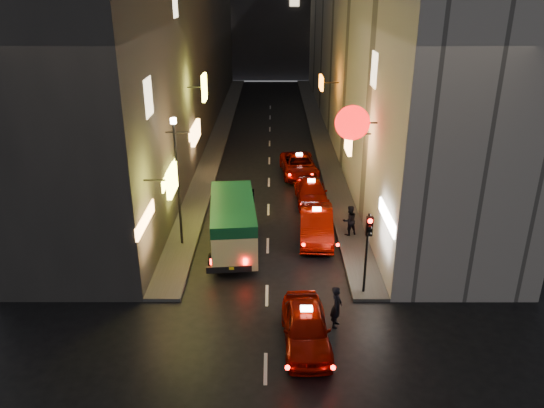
{
  "coord_description": "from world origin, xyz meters",
  "views": [
    {
      "loc": [
        0.23,
        -10.24,
        11.92
      ],
      "look_at": [
        0.21,
        13.0,
        2.22
      ],
      "focal_mm": 35.0,
      "sensor_mm": 36.0,
      "label": 1
    }
  ],
  "objects_px": {
    "minibus": "(233,220)",
    "taxi_near": "(306,325)",
    "traffic_light": "(368,237)",
    "lamp_post": "(177,174)",
    "pedestrian_crossing": "(337,304)"
  },
  "relations": [
    {
      "from": "pedestrian_crossing",
      "to": "lamp_post",
      "type": "bearing_deg",
      "value": 64.28
    },
    {
      "from": "lamp_post",
      "to": "minibus",
      "type": "bearing_deg",
      "value": -7.86
    },
    {
      "from": "taxi_near",
      "to": "lamp_post",
      "type": "distance_m",
      "value": 9.93
    },
    {
      "from": "minibus",
      "to": "pedestrian_crossing",
      "type": "xyz_separation_m",
      "value": [
        4.25,
        -6.23,
        -0.61
      ]
    },
    {
      "from": "taxi_near",
      "to": "traffic_light",
      "type": "distance_m",
      "value": 4.47
    },
    {
      "from": "minibus",
      "to": "taxi_near",
      "type": "relative_size",
      "value": 1.16
    },
    {
      "from": "pedestrian_crossing",
      "to": "traffic_light",
      "type": "height_order",
      "value": "traffic_light"
    },
    {
      "from": "minibus",
      "to": "taxi_near",
      "type": "xyz_separation_m",
      "value": [
        3.06,
        -7.3,
        -0.76
      ]
    },
    {
      "from": "pedestrian_crossing",
      "to": "traffic_light",
      "type": "relative_size",
      "value": 0.54
    },
    {
      "from": "taxi_near",
      "to": "pedestrian_crossing",
      "type": "height_order",
      "value": "pedestrian_crossing"
    },
    {
      "from": "minibus",
      "to": "lamp_post",
      "type": "distance_m",
      "value": 3.36
    },
    {
      "from": "minibus",
      "to": "taxi_near",
      "type": "height_order",
      "value": "minibus"
    },
    {
      "from": "traffic_light",
      "to": "lamp_post",
      "type": "relative_size",
      "value": 0.56
    },
    {
      "from": "pedestrian_crossing",
      "to": "lamp_post",
      "type": "relative_size",
      "value": 0.31
    },
    {
      "from": "taxi_near",
      "to": "lamp_post",
      "type": "relative_size",
      "value": 0.82
    }
  ]
}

